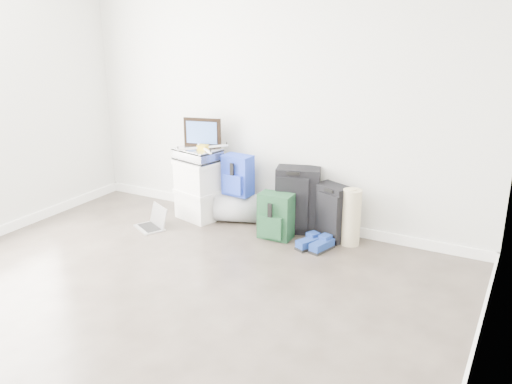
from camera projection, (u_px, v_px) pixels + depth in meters
The scene contains 14 objects.
ground at pixel (115, 334), 3.77m from camera, with size 5.00×5.00×0.00m, color #322B24.
room_envelope at pixel (93, 84), 3.25m from camera, with size 4.52×5.02×2.71m.
boxes_stack at pixel (199, 189), 5.83m from camera, with size 0.53×0.47×0.65m.
briefcase at pixel (198, 154), 5.71m from camera, with size 0.45×0.33×0.13m, color #B2B2B7.
painting at pixel (202, 132), 5.73m from camera, with size 0.40×0.12×0.31m.
drone at pixel (203, 147), 5.63m from camera, with size 0.44×0.44×0.05m.
duffel_bag at pixel (239, 208), 5.79m from camera, with size 0.31×0.31×0.50m, color gray.
blue_backpack at pixel (237, 176), 5.65m from camera, with size 0.32×0.24×0.43m.
large_suitcase at pixel (297, 200), 5.47m from camera, with size 0.49×0.39×0.67m.
green_backpack at pixel (275, 217), 5.33m from camera, with size 0.33×0.25×0.46m.
carry_on at pixel (332, 212), 5.30m from camera, with size 0.40×0.35×0.55m.
shoes at pixel (316, 245), 5.12m from camera, with size 0.32×0.30×0.09m.
rolled_rug at pixel (351, 217), 5.17m from camera, with size 0.18×0.18×0.55m, color tan.
laptop at pixel (153, 223), 5.64m from camera, with size 0.39×0.35×0.23m.
Camera 1 is at (2.42, -2.42, 2.12)m, focal length 38.00 mm.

